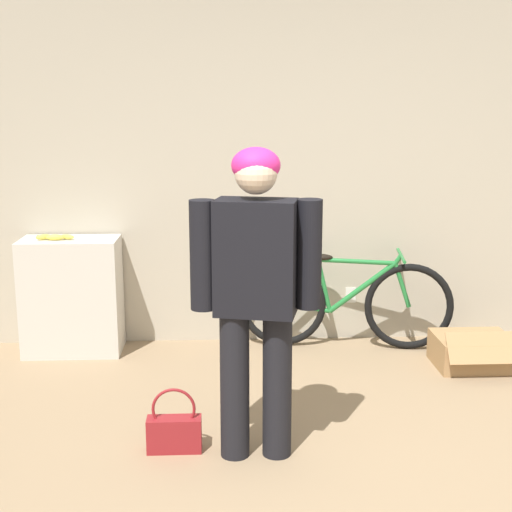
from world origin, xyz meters
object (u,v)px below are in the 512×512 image
at_px(person, 256,282).
at_px(bicycle, 345,303).
at_px(handbag, 174,431).
at_px(cardboard_box, 472,351).
at_px(banana, 54,237).

distance_m(person, bicycle, 1.92).
bearing_deg(handbag, cardboard_box, 29.79).
bearing_deg(handbag, bicycle, 53.52).
distance_m(person, banana, 2.13).
height_order(person, banana, person).
bearing_deg(person, cardboard_box, 50.16).
bearing_deg(banana, person, -49.72).
bearing_deg(bicycle, cardboard_box, -20.10).
height_order(bicycle, banana, banana).
distance_m(bicycle, handbag, 2.01).
bearing_deg(bicycle, banana, -171.12).
bearing_deg(cardboard_box, person, -142.55).
relative_size(person, banana, 5.65).
distance_m(handbag, cardboard_box, 2.33).
distance_m(person, handbag, 0.94).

